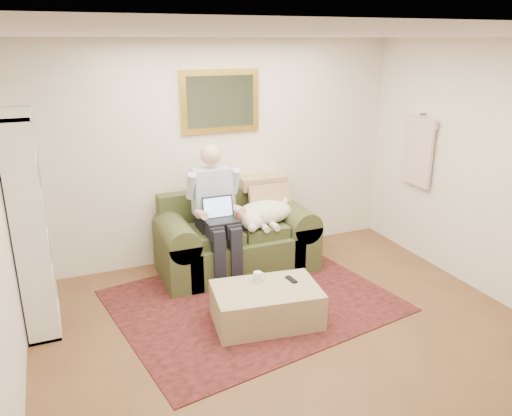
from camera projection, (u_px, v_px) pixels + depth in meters
room_shell at (303, 205)px, 4.05m from camera, size 4.51×5.00×2.61m
rug at (253, 300)px, 5.17m from camera, size 2.99×2.55×0.01m
sofa at (236, 244)px, 5.83m from camera, size 1.78×0.91×1.07m
seated_man at (218, 215)px, 5.45m from camera, size 0.59×0.84×1.50m
laptop at (220, 214)px, 5.38m from camera, size 0.35×0.27×0.25m
sleeping_dog at (264, 213)px, 5.75m from camera, size 0.73×0.46×0.27m
ottoman at (266, 305)px, 4.74m from camera, size 1.06×0.76×0.36m
coffee_mug at (258, 277)px, 4.79m from camera, size 0.08×0.08×0.10m
tv_remote at (291, 279)px, 4.83m from camera, size 0.07×0.15×0.02m
bookshelf at (30, 224)px, 4.47m from camera, size 0.28×0.80×2.00m
wall_mirror at (220, 101)px, 5.72m from camera, size 0.94×0.04×0.72m
hanging_shirt at (418, 148)px, 5.92m from camera, size 0.06×0.52×0.90m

